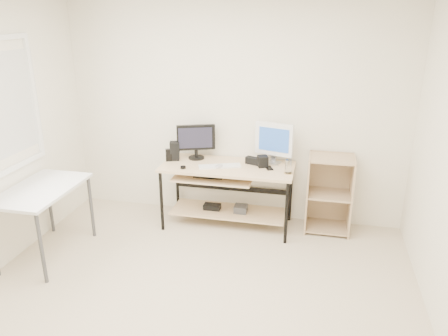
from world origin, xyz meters
name	(u,v)px	position (x,y,z in m)	size (l,w,h in m)	color
room	(166,164)	(-0.14, 0.04, 1.32)	(4.01, 4.01, 2.62)	beige
desk	(225,182)	(-0.03, 1.66, 0.54)	(1.50, 0.65, 0.75)	#DDBD8C
side_table	(42,195)	(-1.68, 0.60, 0.67)	(0.60, 1.00, 0.75)	silver
shelf_unit	(329,193)	(1.15, 1.82, 0.45)	(0.50, 0.40, 0.90)	tan
black_monitor	(196,139)	(-0.42, 1.82, 0.99)	(0.44, 0.20, 0.41)	black
white_imac	(274,140)	(0.50, 1.84, 1.03)	(0.44, 0.16, 0.48)	silver
keyboard	(220,166)	(-0.08, 1.59, 0.76)	(0.47, 0.13, 0.02)	silver
mouse	(219,166)	(-0.08, 1.56, 0.77)	(0.07, 0.11, 0.04)	#ACACB1
center_speaker	(253,161)	(0.27, 1.77, 0.79)	(0.16, 0.07, 0.08)	black
speaker_left	(175,151)	(-0.65, 1.71, 0.87)	(0.14, 0.14, 0.22)	black
speaker_right	(263,161)	(0.39, 1.70, 0.81)	(0.11, 0.11, 0.13)	black
audio_controller	(169,155)	(-0.70, 1.66, 0.82)	(0.07, 0.05, 0.15)	black
volume_puck	(183,167)	(-0.47, 1.45, 0.76)	(0.06, 0.06, 0.03)	black
smartphone	(269,168)	(0.47, 1.66, 0.76)	(0.07, 0.13, 0.01)	black
coaster	(288,173)	(0.69, 1.56, 0.75)	(0.09, 0.09, 0.01)	tan
drinking_glass	(288,166)	(0.69, 1.56, 0.83)	(0.07, 0.07, 0.15)	white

